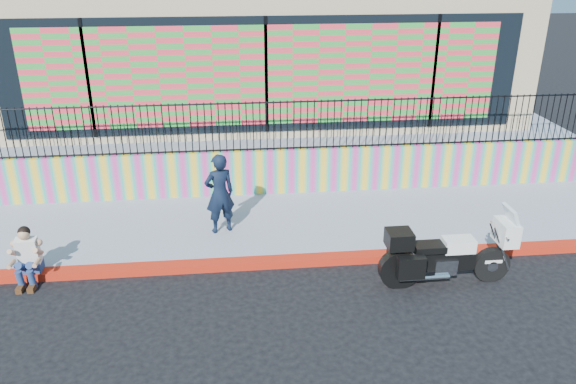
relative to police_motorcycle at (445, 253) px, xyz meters
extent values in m
plane|color=black|center=(-2.84, 0.96, -0.63)|extent=(90.00, 90.00, 0.00)
cube|color=red|center=(-2.84, 0.96, -0.55)|extent=(16.00, 0.30, 0.15)
cube|color=gray|center=(-2.84, 2.61, -0.55)|extent=(16.00, 3.00, 0.15)
cube|color=#D73897|center=(-2.84, 4.21, 0.07)|extent=(16.00, 0.20, 1.10)
cube|color=gray|center=(-2.84, 9.31, 0.00)|extent=(16.00, 10.00, 1.25)
cube|color=tan|center=(-2.84, 9.11, 2.62)|extent=(14.00, 8.00, 4.00)
cube|color=black|center=(-2.84, 5.09, 2.22)|extent=(12.60, 0.04, 2.80)
cube|color=#F43647|center=(-2.84, 5.06, 2.22)|extent=(11.48, 0.02, 2.40)
cylinder|color=black|center=(0.91, 0.00, -0.29)|extent=(0.67, 0.14, 0.67)
cylinder|color=black|center=(-0.82, 0.00, -0.29)|extent=(0.67, 0.14, 0.67)
cube|color=black|center=(0.05, 0.00, -0.12)|extent=(0.97, 0.29, 0.35)
cube|color=silver|center=(0.00, 0.00, -0.22)|extent=(0.41, 0.35, 0.31)
cube|color=white|center=(0.23, 0.00, 0.17)|extent=(0.56, 0.33, 0.24)
cube|color=black|center=(-0.31, 0.00, 0.15)|extent=(0.56, 0.35, 0.12)
cube|color=white|center=(1.10, 0.00, 0.37)|extent=(0.31, 0.53, 0.43)
cube|color=silver|center=(1.14, 0.00, 0.70)|extent=(0.19, 0.47, 0.34)
cube|color=black|center=(-0.87, 0.00, 0.34)|extent=(0.45, 0.43, 0.31)
cube|color=black|center=(-0.72, -0.31, -0.07)|extent=(0.49, 0.18, 0.41)
cube|color=black|center=(-0.72, 0.31, -0.07)|extent=(0.49, 0.18, 0.41)
cube|color=white|center=(0.91, 0.00, -0.19)|extent=(0.33, 0.16, 0.06)
imported|color=black|center=(-4.03, 2.25, 0.39)|extent=(0.73, 0.60, 1.73)
cube|color=navy|center=(-7.53, 1.00, -0.39)|extent=(0.36, 0.28, 0.18)
cube|color=silver|center=(-7.53, 0.96, -0.04)|extent=(0.38, 0.27, 0.54)
sphere|color=tan|center=(-7.53, 0.92, 0.32)|extent=(0.21, 0.21, 0.21)
cube|color=#472814|center=(-7.63, 0.56, -0.58)|extent=(0.11, 0.26, 0.10)
cube|color=#472814|center=(-7.43, 0.56, -0.58)|extent=(0.11, 0.26, 0.10)
camera|label=1|loc=(-3.74, -8.49, 5.01)|focal=35.00mm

